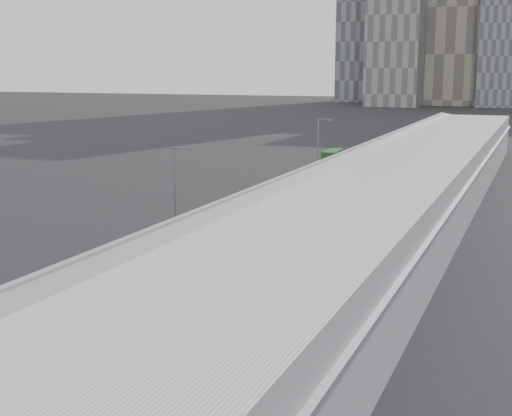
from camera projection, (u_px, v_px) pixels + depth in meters
The scene contains 17 objects.
sidewalk at pixel (338, 243), 63.03m from camera, with size 10.00×170.00×0.12m, color gray.
lane_line at pixel (230, 233), 66.91m from camera, with size 0.12×160.00×0.02m, color gold.
depot at pixel (384, 208), 60.89m from camera, with size 12.45×160.40×7.20m.
bus_2 at pixel (156, 285), 45.87m from camera, with size 2.91×12.38×3.60m.
bus_3 at pixel (237, 232), 60.00m from camera, with size 4.01×13.46×3.88m.
bus_4 at pixel (295, 204), 72.74m from camera, with size 3.27×13.72×3.98m.
bus_5 at pixel (337, 185), 84.99m from camera, with size 3.35×12.78×3.70m.
bus_6 at pixel (357, 171), 95.82m from camera, with size 3.66×13.71×3.96m.
bus_7 at pixel (384, 159), 109.52m from camera, with size 3.85×12.95×3.73m.
bus_8 at pixel (401, 150), 122.04m from camera, with size 3.29×12.99×3.76m.
tree_1 at pixel (161, 271), 40.64m from camera, with size 2.49×2.49×5.11m.
tree_2 at pixel (289, 203), 61.02m from camera, with size 2.82×2.82×5.28m.
tree_3 at pixel (364, 168), 85.64m from camera, with size 2.89×2.89×4.94m.
street_lamp_near at pixel (177, 187), 62.66m from camera, with size 2.04×0.22×8.53m.
street_lamp_far at pixel (319, 144), 98.68m from camera, with size 2.04×0.22×8.53m.
shipping_container at pixel (333, 158), 113.71m from camera, with size 2.20×6.76×2.52m, color #133D17.
suv at pixel (387, 145), 138.17m from camera, with size 2.37×5.13×1.43m, color black.
Camera 1 is at (25.30, -4.52, 15.11)m, focal length 50.00 mm.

